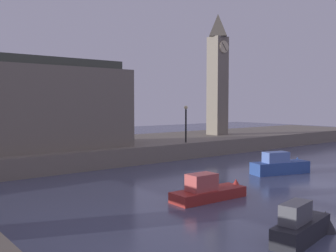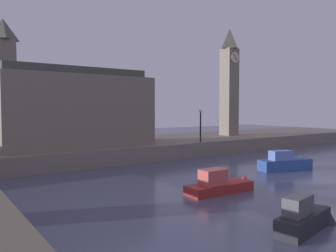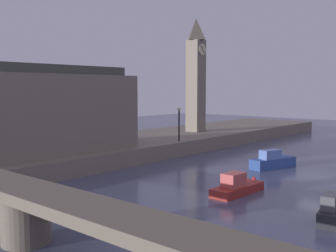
% 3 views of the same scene
% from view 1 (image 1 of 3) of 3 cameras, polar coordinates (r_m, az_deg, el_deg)
% --- Properties ---
extents(ground_plane, '(120.00, 120.00, 0.00)m').
position_cam_1_polar(ground_plane, '(27.31, 21.96, -8.01)').
color(ground_plane, '#474C66').
extents(far_embankment, '(70.00, 12.00, 1.50)m').
position_cam_1_polar(far_embankment, '(40.76, -3.33, -2.99)').
color(far_embankment, slate).
rests_on(far_embankment, ground).
extents(clock_tower, '(2.03, 2.09, 14.25)m').
position_cam_1_polar(clock_tower, '(46.82, 7.30, 7.76)').
color(clock_tower, slate).
rests_on(clock_tower, far_embankment).
extents(parliament_hall, '(14.03, 6.73, 11.21)m').
position_cam_1_polar(parliament_hall, '(33.87, -18.51, 3.04)').
color(parliament_hall, slate).
rests_on(parliament_hall, far_embankment).
extents(streetlamp, '(0.36, 0.36, 3.54)m').
position_cam_1_polar(streetlamp, '(37.16, 2.64, 1.01)').
color(streetlamp, black).
rests_on(streetlamp, far_embankment).
extents(boat_tour_blue, '(5.37, 2.58, 1.75)m').
position_cam_1_polar(boat_tour_blue, '(30.70, 16.51, -5.54)').
color(boat_tour_blue, '#2D4C93').
rests_on(boat_tour_blue, ground).
extents(boat_dinghy_red, '(5.15, 1.64, 1.73)m').
position_cam_1_polar(boat_dinghy_red, '(22.01, 6.90, -9.33)').
color(boat_dinghy_red, maroon).
rests_on(boat_dinghy_red, ground).
extents(boat_barge_dark, '(4.04, 1.62, 1.56)m').
position_cam_1_polar(boat_barge_dark, '(16.38, 19.40, -13.61)').
color(boat_barge_dark, '#232328').
rests_on(boat_barge_dark, ground).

